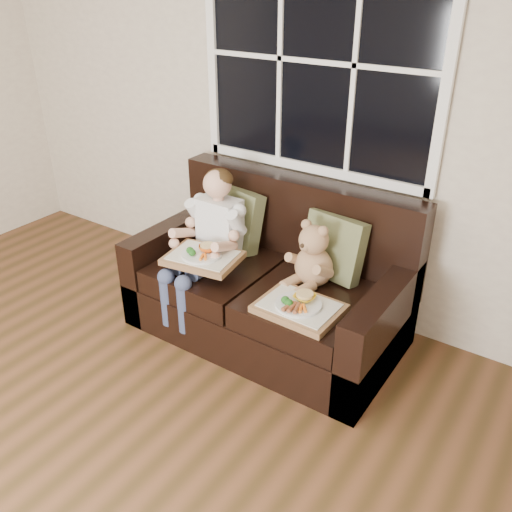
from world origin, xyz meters
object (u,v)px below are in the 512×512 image
Objects in this scene: child at (210,232)px; tray_left at (203,256)px; teddy_bear at (313,259)px; loveseat at (272,288)px; tray_right at (299,307)px.

tray_left is (0.08, -0.17, -0.08)m from child.
teddy_bear is at bearing 9.23° from child.
child is (-0.40, -0.12, 0.34)m from loveseat.
loveseat is 4.07× the size of teddy_bear.
teddy_bear is 0.86× the size of tray_left.
child is 0.82m from tray_right.
child is 1.96× the size of tray_right.
loveseat reaches higher than tray_left.
child reaches higher than loveseat.
tray_left is (-0.61, -0.28, -0.04)m from teddy_bear.
teddy_bear reaches higher than tray_left.
tray_left is 0.71m from tray_right.
child is at bearing 105.31° from tray_left.
tray_right is (0.38, -0.31, 0.17)m from loveseat.
tray_right is at bearing -39.56° from loveseat.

